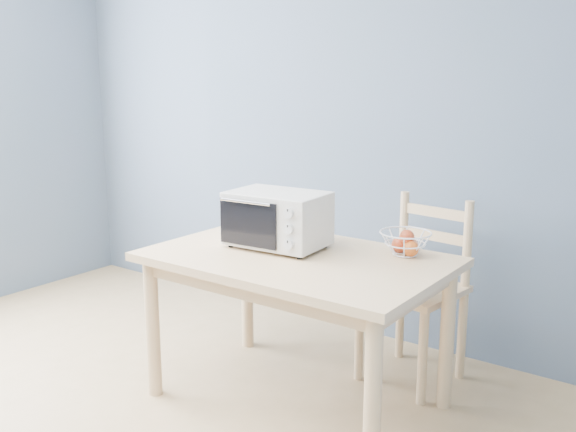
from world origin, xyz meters
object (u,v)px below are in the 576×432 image
Objects in this scene: dining_table at (297,276)px; dining_chair at (417,291)px; fruit_basket at (406,242)px; toaster_oven at (274,218)px.

dining_chair is at bearing 58.79° from dining_table.
dining_table is 0.71m from dining_chair.
dining_chair is at bearing 101.85° from fruit_basket.
dining_table is 4.33× the size of fruit_basket.
fruit_basket is 0.45m from dining_chair.
toaster_oven reaches higher than dining_table.
toaster_oven reaches higher than fruit_basket.
dining_table is at bearing -22.50° from toaster_oven.
dining_table is at bearing -113.75° from dining_chair.
dining_chair is (-0.06, 0.29, -0.34)m from fruit_basket.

